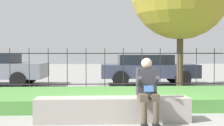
# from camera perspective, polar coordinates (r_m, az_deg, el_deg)

# --- Properties ---
(ground_plane) EXTENTS (60.00, 60.00, 0.00)m
(ground_plane) POSITION_cam_1_polar(r_m,az_deg,el_deg) (6.45, 2.94, -10.59)
(ground_plane) COLOR gray
(stone_bench) EXTENTS (3.09, 0.53, 0.49)m
(stone_bench) POSITION_cam_1_polar(r_m,az_deg,el_deg) (6.38, 0.11, -8.71)
(stone_bench) COLOR gray
(stone_bench) RESTS_ON ground_plane
(person_seated_reader) EXTENTS (0.42, 0.73, 1.29)m
(person_seated_reader) POSITION_cam_1_polar(r_m,az_deg,el_deg) (6.08, 6.48, -4.54)
(person_seated_reader) COLOR black
(person_seated_reader) RESTS_ON ground_plane
(grass_berm) EXTENTS (9.65, 2.92, 0.31)m
(grass_berm) POSITION_cam_1_polar(r_m,az_deg,el_deg) (8.53, 1.35, -6.40)
(grass_berm) COLOR #4C893D
(grass_berm) RESTS_ON ground_plane
(iron_fence) EXTENTS (7.65, 0.03, 1.54)m
(iron_fence) POSITION_cam_1_polar(r_m,az_deg,el_deg) (10.66, 0.38, -1.17)
(iron_fence) COLOR #232326
(iron_fence) RESTS_ON ground_plane
(car_parked_center) EXTENTS (4.09, 1.90, 1.29)m
(car_parked_center) POSITION_cam_1_polar(r_m,az_deg,el_deg) (13.43, 6.53, -0.98)
(car_parked_center) COLOR #383D56
(car_parked_center) RESTS_ON ground_plane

